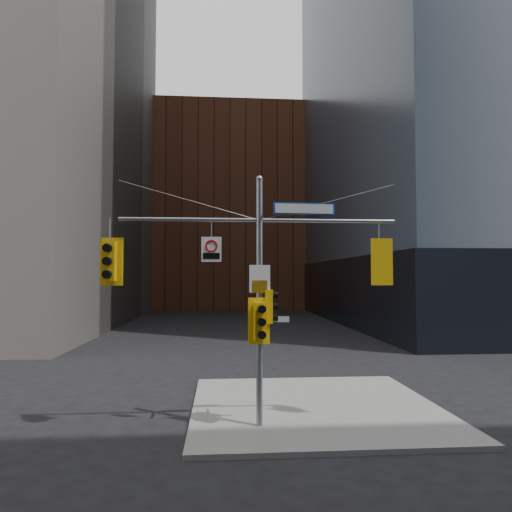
{
  "coord_description": "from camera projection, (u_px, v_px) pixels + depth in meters",
  "views": [
    {
      "loc": [
        -1.1,
        -11.06,
        4.37
      ],
      "look_at": [
        -0.1,
        2.0,
        4.96
      ],
      "focal_mm": 32.0,
      "sensor_mm": 36.0,
      "label": 1
    }
  ],
  "objects": [
    {
      "name": "ground",
      "position": [
        266.0,
        459.0,
        10.9
      ],
      "size": [
        160.0,
        160.0,
        0.0
      ],
      "primitive_type": "plane",
      "color": "black",
      "rests_on": "ground"
    },
    {
      "name": "sidewalk_corner",
      "position": [
        315.0,
        407.0,
        15.04
      ],
      "size": [
        8.0,
        8.0,
        0.15
      ],
      "primitive_type": "cube",
      "color": "gray",
      "rests_on": "ground"
    },
    {
      "name": "brick_midrise",
      "position": [
        229.0,
        213.0,
        69.31
      ],
      "size": [
        26.0,
        20.0,
        28.0
      ],
      "primitive_type": "cube",
      "color": "brown",
      "rests_on": "ground"
    },
    {
      "name": "signal_assembly",
      "position": [
        259.0,
        275.0,
        13.09
      ],
      "size": [
        8.0,
        0.8,
        7.3
      ],
      "color": "gray",
      "rests_on": "ground"
    },
    {
      "name": "traffic_light_west_arm",
      "position": [
        110.0,
        261.0,
        12.8
      ],
      "size": [
        0.65,
        0.54,
        1.37
      ],
      "rotation": [
        0.0,
        0.0,
        -0.09
      ],
      "color": "yellow",
      "rests_on": "ground"
    },
    {
      "name": "traffic_light_east_arm",
      "position": [
        379.0,
        262.0,
        13.38
      ],
      "size": [
        0.65,
        0.53,
        1.36
      ],
      "rotation": [
        0.0,
        0.0,
        3.2
      ],
      "color": "yellow",
      "rests_on": "ground"
    },
    {
      "name": "traffic_light_pole_side",
      "position": [
        271.0,
        306.0,
        13.08
      ],
      "size": [
        0.39,
        0.33,
        0.95
      ],
      "rotation": [
        0.0,
        0.0,
        1.45
      ],
      "color": "yellow",
      "rests_on": "ground"
    },
    {
      "name": "traffic_light_pole_front",
      "position": [
        260.0,
        321.0,
        12.76
      ],
      "size": [
        0.63,
        0.53,
        1.31
      ],
      "rotation": [
        0.0,
        0.0,
        0.13
      ],
      "color": "yellow",
      "rests_on": "ground"
    },
    {
      "name": "street_sign_blade",
      "position": [
        304.0,
        209.0,
        13.28
      ],
      "size": [
        1.83,
        0.14,
        0.36
      ],
      "rotation": [
        0.0,
        0.0,
        0.05
      ],
      "color": "#10319A",
      "rests_on": "ground"
    },
    {
      "name": "regulatory_sign_arm",
      "position": [
        211.0,
        249.0,
        13.0
      ],
      "size": [
        0.57,
        0.09,
        0.72
      ],
      "rotation": [
        0.0,
        0.0,
        -0.07
      ],
      "color": "silver",
      "rests_on": "ground"
    },
    {
      "name": "regulatory_sign_pole",
      "position": [
        260.0,
        280.0,
        12.97
      ],
      "size": [
        0.6,
        0.1,
        0.79
      ],
      "rotation": [
        0.0,
        0.0,
        0.12
      ],
      "color": "silver",
      "rests_on": "ground"
    },
    {
      "name": "street_blade_ew",
      "position": [
        275.0,
        319.0,
        13.07
      ],
      "size": [
        0.81,
        0.05,
        0.16
      ],
      "rotation": [
        0.0,
        0.0,
        -0.02
      ],
      "color": "silver",
      "rests_on": "ground"
    },
    {
      "name": "street_blade_ns",
      "position": [
        258.0,
        326.0,
        13.48
      ],
      "size": [
        0.09,
        0.7,
        0.14
      ],
      "rotation": [
        0.0,
        0.0,
        0.09
      ],
      "color": "#145926",
      "rests_on": "ground"
    }
  ]
}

